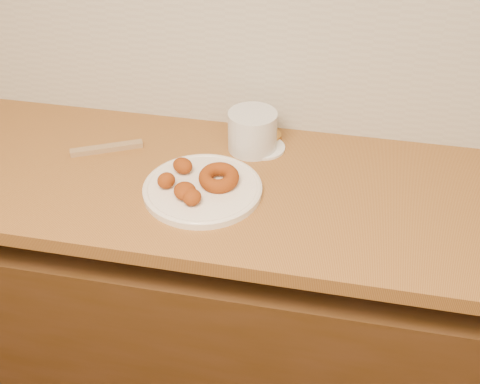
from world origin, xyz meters
name	(u,v)px	position (x,y,z in m)	size (l,w,h in m)	color
base_cabinet	(298,325)	(0.00, 1.69, 0.39)	(3.60, 0.60, 0.77)	#482B18
butcher_block	(71,167)	(-0.65, 1.69, 0.88)	(2.30, 0.62, 0.04)	olive
backsplash	(330,32)	(0.00, 1.99, 1.20)	(3.60, 0.02, 0.60)	#B9B5A4
donut_plate	(203,189)	(-0.26, 1.63, 0.91)	(0.30, 0.30, 0.02)	white
ring_donut	(219,177)	(-0.23, 1.65, 0.93)	(0.10, 0.10, 0.04)	#903503
fried_dough_chunks	(182,183)	(-0.31, 1.61, 0.94)	(0.14, 0.19, 0.04)	#903503
plastic_tub	(252,131)	(-0.18, 1.85, 0.96)	(0.13, 0.13, 0.11)	silver
tub_lid	(263,147)	(-0.15, 1.86, 0.90)	(0.12, 0.12, 0.01)	white
brass_jar_lid	(268,136)	(-0.14, 1.92, 0.91)	(0.07, 0.07, 0.01)	#B77F34
wooden_utensil	(107,148)	(-0.57, 1.76, 0.91)	(0.20, 0.02, 0.02)	#92744E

